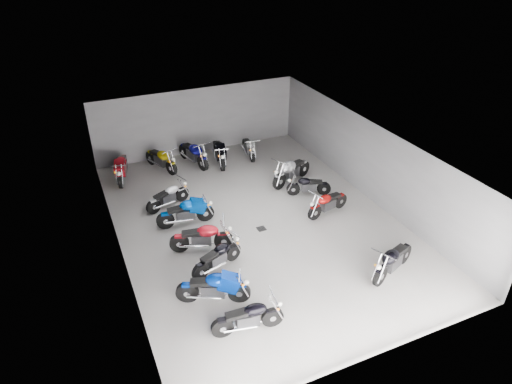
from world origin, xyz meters
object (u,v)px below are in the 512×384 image
(motorcycle_left_d, at_px, (202,237))
(motorcycle_left_b, at_px, (214,288))
(motorcycle_left_f, at_px, (168,196))
(motorcycle_right_a, at_px, (393,260))
(motorcycle_right_f, at_px, (291,171))
(motorcycle_back_e, at_px, (249,147))
(motorcycle_back_a, at_px, (122,168))
(motorcycle_back_b, at_px, (161,159))
(motorcycle_back_c, at_px, (194,153))
(motorcycle_left_e, at_px, (186,212))
(motorcycle_back_d, at_px, (219,152))
(motorcycle_right_e, at_px, (308,185))
(motorcycle_left_c, at_px, (218,257))
(motorcycle_left_a, at_px, (249,317))
(motorcycle_right_d, at_px, (327,203))
(drain_grate, at_px, (261,229))

(motorcycle_left_d, bearing_deg, motorcycle_left_b, 7.66)
(motorcycle_left_f, relative_size, motorcycle_right_a, 0.90)
(motorcycle_right_f, xyz_separation_m, motorcycle_back_e, (-0.64, 3.19, -0.10))
(motorcycle_back_a, bearing_deg, motorcycle_right_f, 168.91)
(motorcycle_left_f, bearing_deg, motorcycle_back_b, 150.86)
(motorcycle_back_a, bearing_deg, motorcycle_back_b, -158.39)
(motorcycle_back_a, relative_size, motorcycle_back_c, 1.00)
(motorcycle_left_e, distance_m, motorcycle_right_f, 5.28)
(motorcycle_left_f, bearing_deg, motorcycle_back_a, -177.67)
(motorcycle_left_e, relative_size, motorcycle_right_a, 1.04)
(motorcycle_back_d, bearing_deg, motorcycle_back_a, 7.01)
(motorcycle_right_f, xyz_separation_m, motorcycle_back_b, (-4.88, 3.50, -0.04))
(motorcycle_back_c, bearing_deg, motorcycle_right_e, 112.14)
(motorcycle_left_c, relative_size, motorcycle_left_f, 1.01)
(motorcycle_left_a, bearing_deg, motorcycle_back_c, 179.36)
(motorcycle_left_d, distance_m, motorcycle_back_e, 7.67)
(motorcycle_left_b, bearing_deg, motorcycle_left_c, -179.35)
(motorcycle_right_f, bearing_deg, motorcycle_right_e, 163.28)
(motorcycle_right_a, xyz_separation_m, motorcycle_right_f, (-0.11, 6.74, 0.03))
(motorcycle_back_c, relative_size, motorcycle_back_e, 1.19)
(motorcycle_left_b, bearing_deg, motorcycle_right_e, 151.97)
(motorcycle_left_e, xyz_separation_m, motorcycle_right_a, (5.23, -5.43, 0.01))
(motorcycle_left_a, bearing_deg, motorcycle_right_e, 146.85)
(motorcycle_right_f, bearing_deg, motorcycle_right_a, 157.68)
(motorcycle_left_b, relative_size, motorcycle_back_a, 0.90)
(motorcycle_left_d, bearing_deg, motorcycle_right_a, 72.75)
(motorcycle_right_d, height_order, motorcycle_back_e, motorcycle_right_d)
(motorcycle_right_d, xyz_separation_m, motorcycle_right_f, (-0.11, 2.82, 0.08))
(motorcycle_back_a, bearing_deg, motorcycle_left_f, 127.49)
(motorcycle_right_e, height_order, motorcycle_back_d, motorcycle_back_d)
(motorcycle_left_e, height_order, motorcycle_back_a, motorcycle_back_a)
(motorcycle_left_d, bearing_deg, motorcycle_left_f, -155.76)
(motorcycle_right_d, relative_size, motorcycle_back_b, 0.95)
(motorcycle_right_a, relative_size, motorcycle_right_d, 1.06)
(drain_grate, distance_m, motorcycle_back_b, 6.64)
(motorcycle_left_e, relative_size, motorcycle_back_c, 0.94)
(motorcycle_back_d, bearing_deg, motorcycle_back_c, -7.79)
(motorcycle_right_d, distance_m, motorcycle_back_b, 8.05)
(motorcycle_right_d, bearing_deg, motorcycle_back_a, 34.09)
(drain_grate, bearing_deg, motorcycle_back_a, 123.57)
(motorcycle_back_c, bearing_deg, motorcycle_back_d, 147.40)
(motorcycle_right_f, height_order, motorcycle_back_a, motorcycle_back_a)
(motorcycle_back_b, bearing_deg, motorcycle_left_e, 64.42)
(motorcycle_left_b, xyz_separation_m, motorcycle_back_d, (3.31, 8.68, 0.04))
(motorcycle_left_e, distance_m, motorcycle_back_b, 4.82)
(motorcycle_left_b, relative_size, motorcycle_back_d, 0.88)
(motorcycle_left_b, relative_size, motorcycle_right_a, 0.99)
(motorcycle_left_f, distance_m, motorcycle_back_e, 5.63)
(motorcycle_right_d, relative_size, motorcycle_back_c, 0.86)
(motorcycle_left_d, relative_size, motorcycle_back_b, 1.02)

